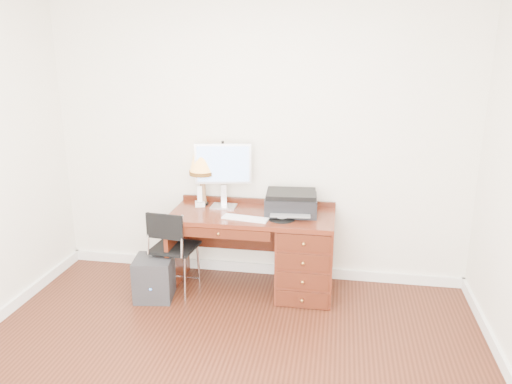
% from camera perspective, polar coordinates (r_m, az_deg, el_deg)
% --- Properties ---
extents(ground, '(4.00, 4.00, 0.00)m').
position_cam_1_polar(ground, '(3.70, -4.49, -20.71)').
color(ground, '#34150C').
rests_on(ground, ground).
extents(room_shell, '(4.00, 4.00, 4.00)m').
position_cam_1_polar(room_shell, '(4.18, -2.34, -15.03)').
color(room_shell, white).
rests_on(room_shell, ground).
extents(desk, '(1.50, 0.67, 0.75)m').
position_cam_1_polar(desk, '(4.65, 3.52, -6.61)').
color(desk, '#5B2213').
rests_on(desk, ground).
extents(monitor, '(0.53, 0.21, 0.61)m').
position_cam_1_polar(monitor, '(4.68, -3.71, 2.84)').
color(monitor, silver).
rests_on(monitor, desk).
extents(keyboard, '(0.43, 0.18, 0.02)m').
position_cam_1_polar(keyboard, '(4.42, -1.22, -3.02)').
color(keyboard, white).
rests_on(keyboard, desk).
extents(mouse_pad, '(0.23, 0.23, 0.05)m').
position_cam_1_polar(mouse_pad, '(4.41, 2.97, -2.99)').
color(mouse_pad, black).
rests_on(mouse_pad, desk).
extents(printer, '(0.49, 0.39, 0.21)m').
position_cam_1_polar(printer, '(4.55, 4.03, -1.23)').
color(printer, black).
rests_on(printer, desk).
extents(leg_lamp, '(0.25, 0.25, 0.51)m').
position_cam_1_polar(leg_lamp, '(4.75, -6.18, 2.84)').
color(leg_lamp, black).
rests_on(leg_lamp, desk).
extents(phone, '(0.11, 0.11, 0.19)m').
position_cam_1_polar(phone, '(4.79, -6.43, -0.94)').
color(phone, white).
rests_on(phone, desk).
extents(pen_cup, '(0.09, 0.09, 0.11)m').
position_cam_1_polar(pen_cup, '(4.67, 5.37, -1.40)').
color(pen_cup, black).
rests_on(pen_cup, desk).
extents(chair, '(0.42, 0.42, 0.82)m').
position_cam_1_polar(chair, '(4.63, -9.57, -5.83)').
color(chair, black).
rests_on(chair, ground).
extents(equipment_box, '(0.38, 0.38, 0.39)m').
position_cam_1_polar(equipment_box, '(4.70, -11.56, -9.60)').
color(equipment_box, black).
rests_on(equipment_box, ground).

